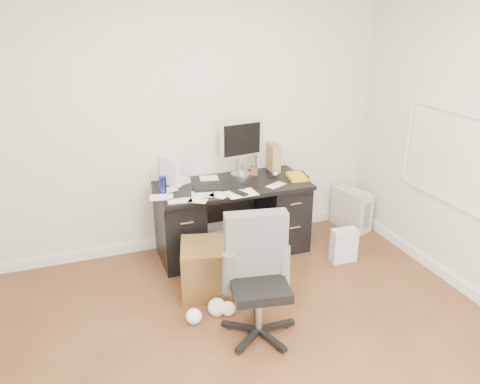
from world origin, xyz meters
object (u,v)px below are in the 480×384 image
Objects in this scene: keyboard at (219,187)px; office_chair at (260,281)px; lcd_monitor at (241,148)px; pc_tower at (351,209)px; desk at (233,216)px; wicker_basket at (208,268)px.

office_chair is (-0.08, -1.26, -0.28)m from keyboard.
lcd_monitor reaches higher than keyboard.
keyboard is 1.29m from office_chair.
office_chair is 2.23m from pc_tower.
keyboard is at bearing -155.78° from desk.
lcd_monitor is 1.20× the size of keyboard.
desk is at bearing 167.33° from pc_tower.
pc_tower is at bearing 13.17° from keyboard.
lcd_monitor reaches higher than desk.
office_chair is 0.78m from wicker_basket.
keyboard is (-0.17, -0.07, 0.36)m from desk.
keyboard is (-0.33, -0.28, -0.28)m from lcd_monitor.
desk reaches higher than pc_tower.
pc_tower is at bearing 49.22° from office_chair.
keyboard is at bearing 62.56° from wicker_basket.
lcd_monitor is at bearing 51.22° from desk.
office_chair reaches higher than desk.
office_chair is 2.14× the size of pc_tower.
lcd_monitor is 1.28× the size of wicker_basket.
wicker_basket reaches higher than pc_tower.
lcd_monitor is 1.54m from pc_tower.
pc_tower is at bearing -13.88° from lcd_monitor.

